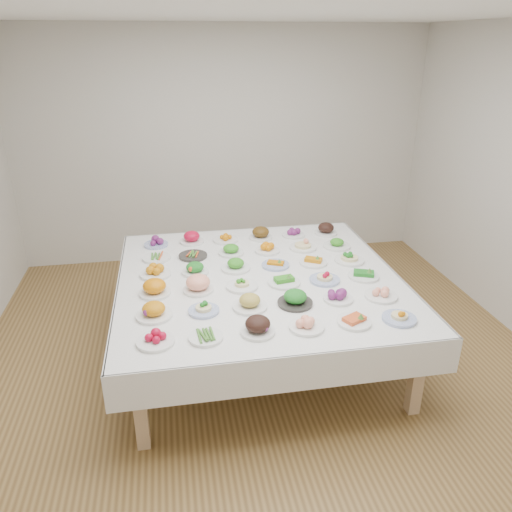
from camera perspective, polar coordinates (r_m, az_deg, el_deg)
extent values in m
plane|color=olive|center=(4.49, 0.71, -12.13)|extent=(5.00, 5.00, 0.00)
cube|color=white|center=(3.65, 0.95, 26.38)|extent=(5.00, 5.00, 0.02)
cube|color=beige|center=(6.24, -3.65, 12.25)|extent=(5.00, 0.02, 2.80)
cube|color=beige|center=(1.77, 17.48, -21.31)|extent=(5.00, 0.02, 2.80)
cube|color=white|center=(4.29, 0.35, -2.75)|extent=(2.37, 2.37, 0.06)
cube|color=white|center=(5.40, -1.94, 1.69)|extent=(2.39, 0.02, 0.28)
cube|color=white|center=(3.36, 4.14, -13.30)|extent=(2.39, 0.01, 0.28)
cube|color=white|center=(4.68, 14.78, -2.73)|extent=(0.02, 2.39, 0.28)
cube|color=white|center=(4.31, -15.40, -5.20)|extent=(0.02, 2.39, 0.28)
cube|color=tan|center=(3.60, -13.12, -16.38)|extent=(0.09, 0.09, 0.69)
cube|color=tan|center=(3.97, 17.90, -12.70)|extent=(0.09, 0.09, 0.69)
cube|color=tan|center=(5.30, -12.41, -2.43)|extent=(0.09, 0.09, 0.69)
cube|color=tan|center=(5.56, 8.65, -0.86)|extent=(0.09, 0.09, 0.69)
cylinder|color=white|center=(3.45, -11.40, -9.60)|extent=(0.25, 0.25, 0.02)
cylinder|color=white|center=(3.45, -5.75, -9.27)|extent=(0.23, 0.23, 0.02)
cylinder|color=white|center=(3.49, 0.20, -8.68)|extent=(0.24, 0.24, 0.02)
cylinder|color=white|center=(3.56, 5.78, -8.10)|extent=(0.25, 0.25, 0.02)
cylinder|color=white|center=(3.67, 11.13, -7.45)|extent=(0.24, 0.24, 0.02)
cylinder|color=#4C66B2|center=(3.78, 16.03, -6.94)|extent=(0.24, 0.24, 0.02)
cylinder|color=white|center=(3.76, -11.54, -6.68)|extent=(0.26, 0.26, 0.02)
cylinder|color=#4C66B2|center=(3.76, -5.99, -6.27)|extent=(0.23, 0.23, 0.02)
cylinder|color=white|center=(3.79, -0.72, -5.83)|extent=(0.26, 0.26, 0.02)
cylinder|color=#2F2C29|center=(3.85, 4.48, -5.42)|extent=(0.27, 0.27, 0.02)
cylinder|color=white|center=(3.95, 9.36, -4.89)|extent=(0.23, 0.23, 0.02)
cylinder|color=white|center=(4.06, 14.07, -4.50)|extent=(0.25, 0.25, 0.02)
cylinder|color=white|center=(4.07, -11.46, -4.20)|extent=(0.25, 0.25, 0.02)
cylinder|color=white|center=(4.06, -6.60, -3.88)|extent=(0.24, 0.24, 0.02)
cylinder|color=white|center=(4.09, -1.61, -3.50)|extent=(0.26, 0.26, 0.02)
cylinder|color=white|center=(4.16, 3.22, -3.07)|extent=(0.27, 0.27, 0.02)
cylinder|color=#4C66B2|center=(4.23, 7.84, -2.76)|extent=(0.25, 0.25, 0.02)
cylinder|color=white|center=(4.36, 12.18, -2.29)|extent=(0.26, 0.26, 0.02)
cylinder|color=white|center=(4.38, -11.40, -2.09)|extent=(0.26, 0.26, 0.02)
cylinder|color=white|center=(4.36, -6.97, -1.87)|extent=(0.23, 0.23, 0.02)
cylinder|color=white|center=(4.41, -2.33, -1.42)|extent=(0.26, 0.26, 0.02)
cylinder|color=#4C66B2|center=(4.47, 2.25, -1.08)|extent=(0.24, 0.24, 0.02)
cylinder|color=white|center=(4.54, 6.55, -0.79)|extent=(0.25, 0.25, 0.02)
cylinder|color=white|center=(4.64, 10.61, -0.52)|extent=(0.27, 0.27, 0.02)
cylinder|color=white|center=(4.70, -11.29, -0.26)|extent=(0.26, 0.26, 0.02)
cylinder|color=#2F2C29|center=(4.69, -7.21, -0.02)|extent=(0.26, 0.26, 0.02)
cylinder|color=white|center=(4.73, -2.87, 0.34)|extent=(0.24, 0.24, 0.02)
cylinder|color=white|center=(4.76, 1.30, 0.56)|extent=(0.23, 0.23, 0.02)
cylinder|color=white|center=(4.86, 5.37, 0.92)|extent=(0.26, 0.26, 0.02)
cylinder|color=white|center=(4.94, 9.21, 1.10)|extent=(0.26, 0.26, 0.02)
cylinder|color=#4C66B2|center=(5.01, -11.35, 1.25)|extent=(0.23, 0.23, 0.02)
cylinder|color=white|center=(5.02, -7.33, 1.61)|extent=(0.23, 0.23, 0.02)
cylinder|color=white|center=(5.03, -3.50, 1.81)|extent=(0.25, 0.25, 0.02)
cylinder|color=white|center=(5.09, 0.53, 2.10)|extent=(0.23, 0.23, 0.02)
cylinder|color=white|center=(5.16, 4.30, 2.37)|extent=(0.23, 0.23, 0.02)
cylinder|color=white|center=(5.26, 7.97, 2.60)|extent=(0.23, 0.23, 0.02)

